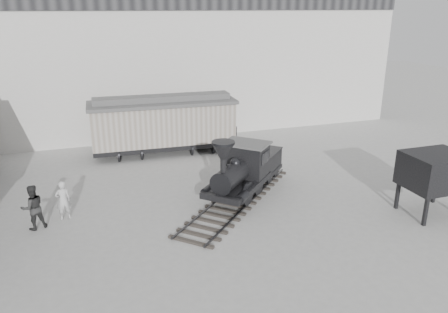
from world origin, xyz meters
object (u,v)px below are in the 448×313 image
object	(u,v)px
visitor_b	(33,207)
coal_hopper	(435,175)
boxcar	(163,123)
visitor_a	(63,200)
locomotive	(243,172)

from	to	relation	value
visitor_b	coal_hopper	distance (m)	16.03
boxcar	visitor_a	bearing A→B (deg)	-125.42
visitor_b	visitor_a	bearing A→B (deg)	-172.91
visitor_b	coal_hopper	bearing A→B (deg)	147.54
locomotive	visitor_b	size ratio (longest dim) A/B	4.14
coal_hopper	visitor_a	bearing A→B (deg)	163.45
visitor_a	visitor_b	size ratio (longest dim) A/B	0.91
locomotive	boxcar	world-z (taller)	boxcar
visitor_a	visitor_b	world-z (taller)	visitor_b
visitor_b	boxcar	bearing A→B (deg)	-149.57
locomotive	visitor_b	xyz separation A→B (m)	(-8.81, -0.39, -0.22)
coal_hopper	visitor_b	bearing A→B (deg)	166.36
locomotive	visitor_b	distance (m)	8.82
boxcar	coal_hopper	distance (m)	14.53
boxcar	coal_hopper	size ratio (longest dim) A/B	3.23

